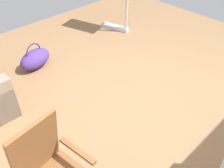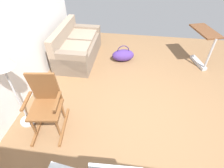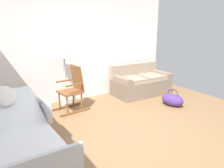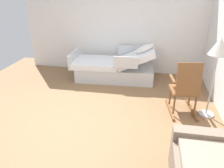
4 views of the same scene
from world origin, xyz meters
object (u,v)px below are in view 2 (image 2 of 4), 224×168
(duffel_bag, at_px, (123,55))
(couch, at_px, (77,48))
(rocking_chair, at_px, (46,104))
(overbed_table, at_px, (203,44))
(floor_lamp, at_px, (1,64))

(duffel_bag, bearing_deg, couch, 92.88)
(rocking_chair, xyz_separation_m, overbed_table, (2.32, -2.91, 0.03))
(floor_lamp, height_order, duffel_bag, floor_lamp)
(rocking_chair, relative_size, duffel_bag, 1.69)
(couch, bearing_deg, overbed_table, -86.03)
(couch, xyz_separation_m, overbed_table, (0.21, -3.06, 0.23))
(rocking_chair, bearing_deg, floor_lamp, 91.64)
(couch, relative_size, floor_lamp, 1.08)
(couch, xyz_separation_m, duffel_bag, (0.06, -1.18, -0.15))
(rocking_chair, distance_m, overbed_table, 3.73)
(couch, distance_m, overbed_table, 3.07)
(floor_lamp, relative_size, duffel_bag, 2.38)
(rocking_chair, relative_size, floor_lamp, 0.71)
(rocking_chair, xyz_separation_m, floor_lamp, (-0.01, 0.45, 0.72))
(couch, xyz_separation_m, rocking_chair, (-2.11, -0.14, 0.20))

